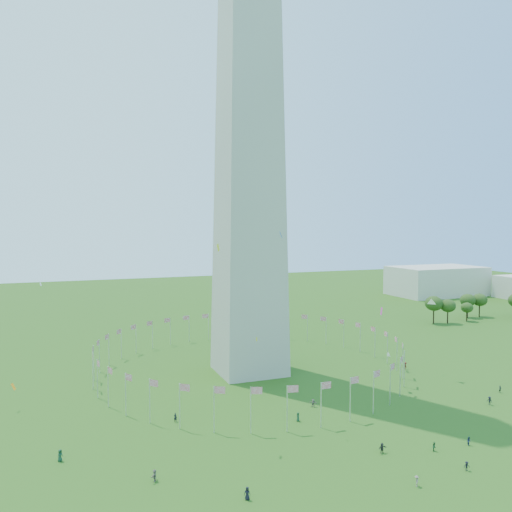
# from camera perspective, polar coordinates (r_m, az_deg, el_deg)

# --- Properties ---
(ground) EXTENTS (600.00, 600.00, 0.00)m
(ground) POSITION_cam_1_polar(r_m,az_deg,el_deg) (95.37, 10.50, -20.90)
(ground) COLOR #214A11
(ground) RESTS_ON ground
(washington_monument) EXTENTS (16.80, 16.80, 169.00)m
(washington_monument) POSITION_cam_1_polar(r_m,az_deg,el_deg) (139.44, -0.82, 22.43)
(washington_monument) COLOR #B8B2A3
(washington_monument) RESTS_ON ground
(flag_ring) EXTENTS (80.24, 80.24, 9.00)m
(flag_ring) POSITION_cam_1_polar(r_m,az_deg,el_deg) (136.48, -0.79, -11.25)
(flag_ring) COLOR silver
(flag_ring) RESTS_ON ground
(gov_building_east_a) EXTENTS (50.00, 30.00, 16.00)m
(gov_building_east_a) POSITION_cam_1_polar(r_m,az_deg,el_deg) (299.05, 19.93, -2.68)
(gov_building_east_a) COLOR beige
(gov_building_east_a) RESTS_ON ground
(crowd) EXTENTS (99.24, 70.59, 2.03)m
(crowd) POSITION_cam_1_polar(r_m,az_deg,el_deg) (101.06, 13.20, -18.94)
(crowd) COLOR black
(crowd) RESTS_ON ground
(kites_aloft) EXTENTS (114.26, 49.30, 34.01)m
(kites_aloft) POSITION_cam_1_polar(r_m,az_deg,el_deg) (116.59, 10.56, -5.81)
(kites_aloft) COLOR white
(kites_aloft) RESTS_ON ground
(tree_line_east) EXTENTS (53.92, 15.95, 10.89)m
(tree_line_east) POSITION_cam_1_polar(r_m,az_deg,el_deg) (228.60, 23.95, -5.40)
(tree_line_east) COLOR #32551C
(tree_line_east) RESTS_ON ground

